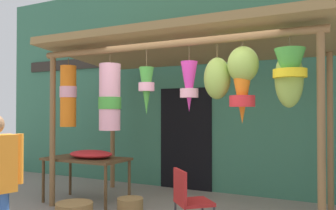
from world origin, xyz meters
name	(u,v)px	position (x,y,z in m)	size (l,w,h in m)	color
shop_facade	(234,80)	(-0.01, 2.51, 2.13)	(11.67, 0.29, 4.27)	#387056
market_stall_canopy	(186,61)	(-0.23, 0.79, 2.29)	(4.55, 2.14, 2.73)	brown
display_table	(86,162)	(-2.01, 0.63, 0.68)	(1.40, 0.75, 0.75)	brown
flower_heap_on_table	(91,154)	(-1.90, 0.64, 0.82)	(0.79, 0.55, 0.13)	red
folding_chair	(188,198)	(0.24, -0.18, 0.50)	(0.57, 0.57, 0.84)	#AD1E1E
wicker_basket_by_table	(130,207)	(-0.92, 0.32, 0.13)	(0.38, 0.38, 0.26)	olive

